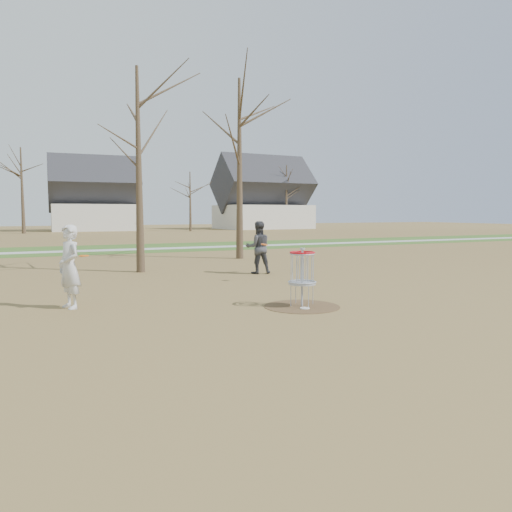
{
  "coord_description": "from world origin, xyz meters",
  "views": [
    {
      "loc": [
        -5.87,
        -10.08,
        2.22
      ],
      "look_at": [
        -0.5,
        1.5,
        1.1
      ],
      "focal_mm": 35.0,
      "sensor_mm": 36.0,
      "label": 1
    }
  ],
  "objects": [
    {
      "name": "bare_trees",
      "position": [
        1.78,
        35.79,
        5.35
      ],
      "size": [
        52.62,
        44.98,
        9.0
      ],
      "color": "#382B1E",
      "rests_on": "ground"
    },
    {
      "name": "green_band",
      "position": [
        0.0,
        21.0,
        0.01
      ],
      "size": [
        160.0,
        8.0,
        0.01
      ],
      "primitive_type": "cube",
      "color": "#2D5119",
      "rests_on": "ground"
    },
    {
      "name": "disc_golf_basket",
      "position": [
        0.0,
        0.0,
        0.91
      ],
      "size": [
        0.64,
        0.64,
        1.35
      ],
      "color": "#9EA3AD",
      "rests_on": "ground"
    },
    {
      "name": "player_throwing",
      "position": [
        1.78,
        6.24,
        0.95
      ],
      "size": [
        1.06,
        0.91,
        1.9
      ],
      "primitive_type": "imported",
      "rotation": [
        0.0,
        0.0,
        2.92
      ],
      "color": "#393A3F",
      "rests_on": "ground"
    },
    {
      "name": "dirt_circle",
      "position": [
        0.0,
        0.0,
        0.01
      ],
      "size": [
        1.8,
        1.8,
        0.01
      ],
      "primitive_type": "cylinder",
      "color": "#47331E",
      "rests_on": "ground"
    },
    {
      "name": "ground",
      "position": [
        0.0,
        0.0,
        0.0
      ],
      "size": [
        160.0,
        160.0,
        0.0
      ],
      "primitive_type": "plane",
      "color": "brown",
      "rests_on": "ground"
    },
    {
      "name": "disc_grounded",
      "position": [
        -0.09,
        -0.29,
        0.02
      ],
      "size": [
        0.22,
        0.22,
        0.02
      ],
      "primitive_type": "cylinder",
      "color": "white",
      "rests_on": "dirt_circle"
    },
    {
      "name": "footpath",
      "position": [
        0.0,
        20.0,
        0.01
      ],
      "size": [
        160.0,
        1.5,
        0.01
      ],
      "primitive_type": "cube",
      "color": "#9E9E99",
      "rests_on": "green_band"
    },
    {
      "name": "player_standing",
      "position": [
        -4.97,
        2.07,
        0.97
      ],
      "size": [
        0.69,
        0.83,
        1.94
      ],
      "primitive_type": "imported",
      "rotation": [
        0.0,
        0.0,
        -1.19
      ],
      "color": "silver",
      "rests_on": "ground"
    },
    {
      "name": "discs_in_play",
      "position": [
        -1.67,
        3.11,
        1.21
      ],
      "size": [
        5.93,
        2.5,
        0.08
      ],
      "color": "#E4550C",
      "rests_on": "ground"
    },
    {
      "name": "houses_row",
      "position": [
        4.32,
        52.56,
        3.52
      ],
      "size": [
        56.51,
        10.01,
        7.26
      ],
      "color": "silver",
      "rests_on": "ground"
    }
  ]
}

